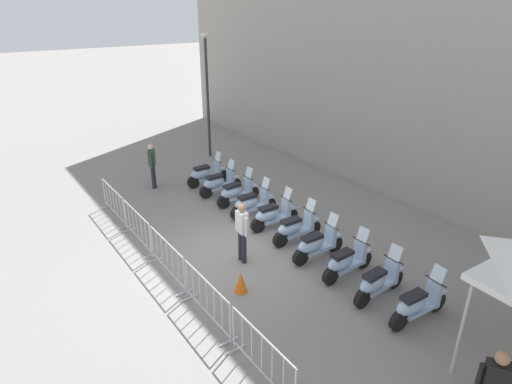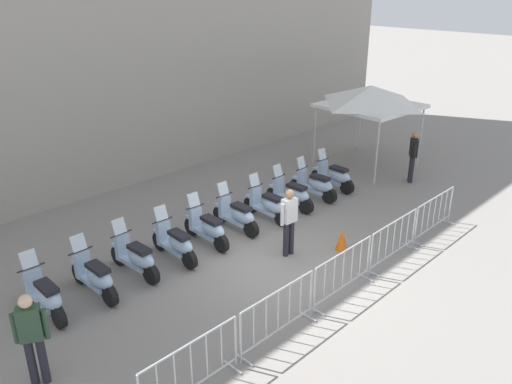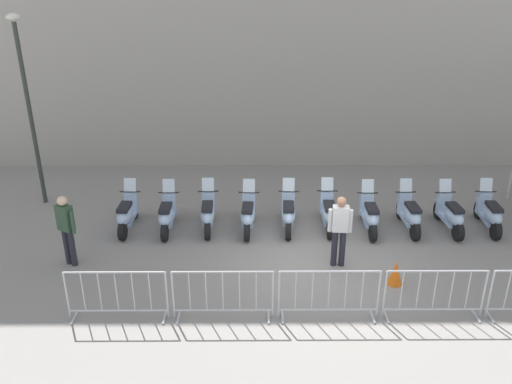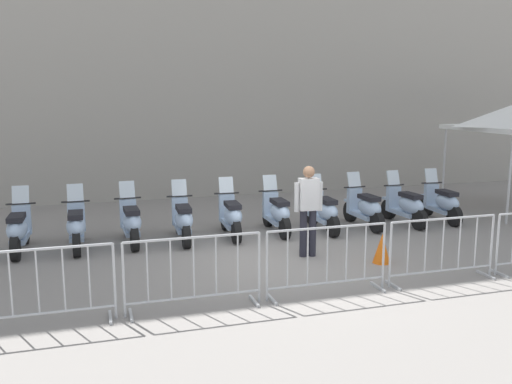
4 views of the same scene
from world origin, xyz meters
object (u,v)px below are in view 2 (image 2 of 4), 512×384
(motorcycle_8, at_px, (315,185))
(barrier_segment_0, at_px, (192,370))
(barrier_segment_4, at_px, (434,215))
(barrier_segment_1, at_px, (278,315))
(motorcycle_2, at_px, (136,258))
(officer_mid_plaza, at_px, (413,154))
(motorcycle_6, at_px, (268,205))
(barrier_segment_3, at_px, (394,241))
(canopy_tent, at_px, (371,97))
(motorcycle_3, at_px, (176,243))
(motorcycle_7, at_px, (292,194))
(motorcycle_1, at_px, (95,277))
(officer_by_barriers, at_px, (289,219))
(officer_near_row_end, at_px, (32,335))
(motorcycle_9, at_px, (334,176))
(traffic_cone, at_px, (342,240))
(motorcycle_5, at_px, (237,215))
(barrier_segment_2, at_px, (343,273))
(motorcycle_4, at_px, (208,228))
(motorcycle_0, at_px, (45,296))

(motorcycle_8, distance_m, barrier_segment_0, 8.63)
(barrier_segment_4, bearing_deg, barrier_segment_1, -177.28)
(motorcycle_2, xyz_separation_m, officer_mid_plaza, (9.81, -1.03, 0.53))
(barrier_segment_0, bearing_deg, motorcycle_6, 35.62)
(barrier_segment_3, distance_m, canopy_tent, 7.24)
(barrier_segment_4, bearing_deg, motorcycle_3, 149.51)
(motorcycle_7, bearing_deg, motorcycle_1, -177.35)
(barrier_segment_0, distance_m, barrier_segment_3, 6.14)
(barrier_segment_1, bearing_deg, motorcycle_6, 48.04)
(officer_mid_plaza, height_order, officer_by_barriers, same)
(motorcycle_6, bearing_deg, barrier_segment_3, -80.14)
(motorcycle_7, height_order, barrier_segment_4, motorcycle_7)
(officer_near_row_end, bearing_deg, motorcycle_6, 15.26)
(motorcycle_1, distance_m, motorcycle_9, 8.47)
(officer_by_barriers, bearing_deg, traffic_cone, -32.46)
(motorcycle_3, distance_m, motorcycle_5, 2.12)
(motorcycle_3, relative_size, barrier_segment_4, 0.88)
(motorcycle_9, distance_m, canopy_tent, 3.47)
(barrier_segment_2, bearing_deg, officer_near_row_end, 162.88)
(motorcycle_8, distance_m, barrier_segment_4, 3.71)
(motorcycle_8, distance_m, officer_near_row_end, 9.56)
(officer_near_row_end, bearing_deg, motorcycle_8, 12.61)
(motorcycle_3, xyz_separation_m, barrier_segment_3, (3.81, -3.54, 0.07))
(canopy_tent, bearing_deg, barrier_segment_4, -125.34)
(officer_mid_plaza, bearing_deg, canopy_tent, 81.92)
(canopy_tent, bearing_deg, motorcycle_4, -173.35)
(motorcycle_2, relative_size, motorcycle_8, 1.00)
(motorcycle_9, distance_m, officer_near_row_end, 10.60)
(barrier_segment_2, height_order, officer_mid_plaza, officer_mid_plaza)
(motorcycle_2, xyz_separation_m, barrier_segment_2, (2.82, -3.68, 0.07))
(motorcycle_0, bearing_deg, canopy_tent, 5.26)
(motorcycle_4, xyz_separation_m, officer_near_row_end, (-5.07, -1.98, 0.53))
(motorcycle_5, bearing_deg, motorcycle_8, 0.49)
(motorcycle_6, bearing_deg, barrier_segment_2, -110.63)
(motorcycle_6, bearing_deg, motorcycle_4, 179.65)
(motorcycle_3, distance_m, barrier_segment_1, 3.75)
(canopy_tent, bearing_deg, barrier_segment_2, -147.19)
(motorcycle_4, bearing_deg, officer_mid_plaza, -8.17)
(motorcycle_9, height_order, officer_by_barriers, officer_by_barriers)
(motorcycle_7, bearing_deg, officer_by_barriers, -138.06)
(motorcycle_5, bearing_deg, barrier_segment_3, -65.58)
(barrier_segment_3, relative_size, barrier_segment_4, 1.00)
(motorcycle_2, distance_m, motorcycle_8, 6.36)
(motorcycle_1, bearing_deg, officer_by_barriers, -20.04)
(motorcycle_7, bearing_deg, traffic_cone, -109.16)
(motorcycle_7, distance_m, barrier_segment_0, 7.70)
(motorcycle_6, distance_m, barrier_segment_2, 4.00)
(motorcycle_3, height_order, officer_near_row_end, officer_near_row_end)
(motorcycle_4, bearing_deg, traffic_cone, -47.73)
(motorcycle_5, distance_m, barrier_segment_0, 5.99)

